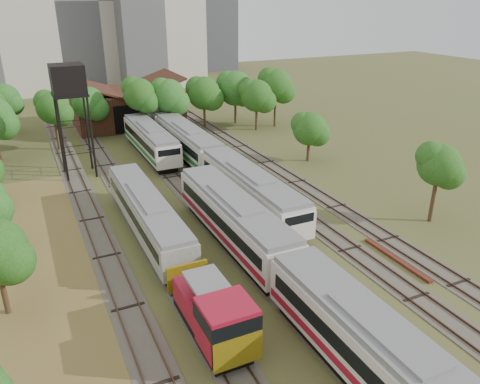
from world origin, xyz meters
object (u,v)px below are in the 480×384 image
railcar_green_set (188,142)px  shunter_locomotive (215,316)px  water_tower (68,83)px  railcar_red_set (290,273)px

railcar_green_set → shunter_locomotive: (-10.00, -32.94, -0.24)m
railcar_green_set → water_tower: size_ratio=4.22×
railcar_red_set → shunter_locomotive: railcar_red_set is taller
railcar_green_set → shunter_locomotive: 34.42m
shunter_locomotive → water_tower: 33.88m
railcar_red_set → shunter_locomotive: 6.22m
railcar_red_set → shunter_locomotive: (-6.00, -1.62, -0.30)m
railcar_red_set → railcar_green_set: bearing=82.7°
water_tower → railcar_green_set: bearing=1.4°
railcar_green_set → water_tower: bearing=-178.6°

